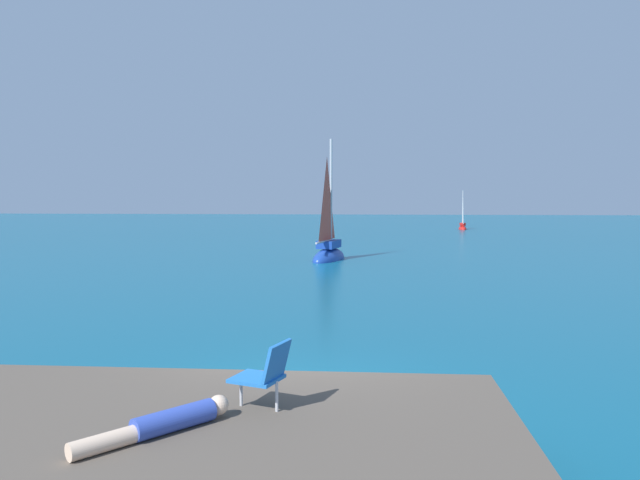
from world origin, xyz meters
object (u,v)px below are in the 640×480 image
Objects in this scene: person_sunbather at (163,423)px; sailboat_far at (463,227)px; sailboat_near at (329,253)px; beach_chair at (265,372)px.

sailboat_far is at bearing -149.85° from person_sunbather.
sailboat_near is 24.60m from person_sunbather.
person_sunbather is at bearing -165.02° from sailboat_near.
person_sunbather is (-0.25, -24.59, 0.70)m from sailboat_near.
person_sunbather is (-10.70, -49.83, 0.85)m from sailboat_far.
beach_chair is (-9.77, -49.05, 1.18)m from sailboat_far.
person_sunbather is 1.74× the size of beach_chair.
sailboat_far is at bearing -81.42° from beach_chair.
person_sunbather is at bearing 59.68° from beach_chair.
sailboat_far is (10.45, 25.24, -0.15)m from sailboat_near.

